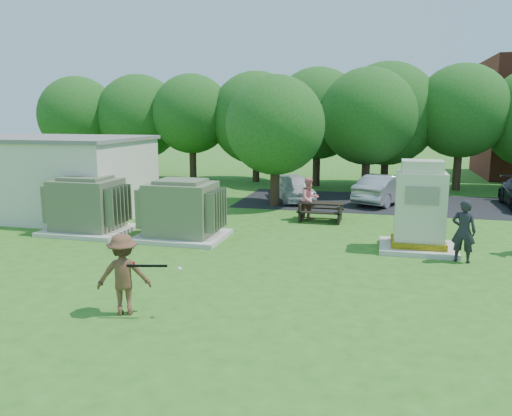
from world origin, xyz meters
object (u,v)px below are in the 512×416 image
(generator_cabinet, at_px, (420,212))
(picnic_table, at_px, (321,209))
(person_by_generator, at_px, (464,231))
(car_white, at_px, (293,187))
(transformer_right, at_px, (182,211))
(person_at_picnic, at_px, (309,199))
(car_silver_a, at_px, (385,189))
(batter, at_px, (124,274))
(transformer_left, at_px, (87,206))

(generator_cabinet, relative_size, picnic_table, 1.61)
(person_by_generator, bearing_deg, car_white, -39.32)
(transformer_right, height_order, person_by_generator, transformer_right)
(picnic_table, xyz_separation_m, car_white, (-1.96, 4.56, 0.20))
(person_at_picnic, bearing_deg, picnic_table, -50.66)
(car_silver_a, bearing_deg, batter, 95.18)
(transformer_left, distance_m, picnic_table, 9.03)
(transformer_left, relative_size, batter, 1.69)
(transformer_left, relative_size, picnic_table, 1.68)
(car_white, bearing_deg, transformer_left, -149.66)
(generator_cabinet, xyz_separation_m, car_silver_a, (-1.03, 8.53, -0.55))
(picnic_table, height_order, batter, batter)
(batter, height_order, car_silver_a, batter)
(transformer_right, xyz_separation_m, car_white, (2.38, 8.63, -0.30))
(picnic_table, bearing_deg, transformer_right, -136.81)
(generator_cabinet, bearing_deg, batter, -132.90)
(generator_cabinet, xyz_separation_m, person_at_picnic, (-4.05, 3.74, -0.38))
(batter, distance_m, car_white, 15.24)
(generator_cabinet, bearing_deg, person_at_picnic, 137.23)
(picnic_table, relative_size, car_silver_a, 0.41)
(picnic_table, height_order, car_silver_a, car_silver_a)
(generator_cabinet, bearing_deg, car_silver_a, 96.87)
(generator_cabinet, distance_m, car_white, 9.92)
(batter, bearing_deg, person_by_generator, -164.02)
(person_at_picnic, bearing_deg, car_white, 66.80)
(transformer_left, distance_m, car_silver_a, 13.85)
(transformer_right, relative_size, batter, 1.69)
(transformer_right, bearing_deg, person_at_picnic, 47.12)
(person_by_generator, distance_m, car_silver_a, 9.81)
(generator_cabinet, distance_m, car_silver_a, 8.61)
(transformer_right, distance_m, generator_cabinet, 7.92)
(transformer_right, bearing_deg, car_silver_a, 52.42)
(transformer_left, height_order, batter, transformer_left)
(person_at_picnic, bearing_deg, transformer_right, -174.31)
(generator_cabinet, height_order, batter, generator_cabinet)
(person_at_picnic, bearing_deg, batter, -144.29)
(person_by_generator, relative_size, car_silver_a, 0.43)
(transformer_right, bearing_deg, transformer_left, 180.00)
(transformer_right, xyz_separation_m, person_by_generator, (9.09, -0.62, -0.04))
(transformer_right, height_order, batter, transformer_right)
(transformer_right, bearing_deg, person_by_generator, -3.89)
(transformer_right, distance_m, car_white, 8.96)
(car_white, bearing_deg, picnic_table, -91.22)
(transformer_left, height_order, person_at_picnic, transformer_left)
(transformer_right, height_order, car_silver_a, transformer_right)
(person_by_generator, height_order, car_silver_a, person_by_generator)
(car_silver_a, bearing_deg, person_by_generator, 127.60)
(transformer_right, xyz_separation_m, batter, (1.41, -6.58, -0.08))
(transformer_left, xyz_separation_m, generator_cabinet, (11.61, 0.41, 0.29))
(person_at_picnic, bearing_deg, person_by_generator, -83.84)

